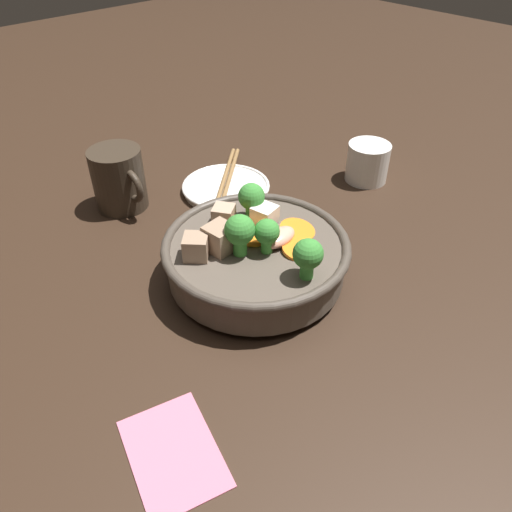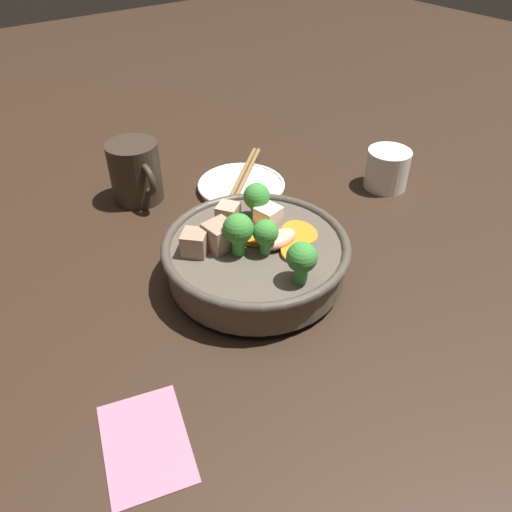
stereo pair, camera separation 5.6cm
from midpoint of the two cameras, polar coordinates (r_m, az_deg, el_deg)
name	(u,v)px [view 1 (the left image)]	position (r m, az deg, el deg)	size (l,w,h in m)	color
ground_plane	(256,278)	(0.65, -2.45, -2.65)	(3.00, 3.00, 0.00)	black
stirfry_bowl	(256,254)	(0.62, -2.55, 0.18)	(0.24, 0.24, 0.11)	#51473D
side_saucer	(226,187)	(0.83, -5.39, 7.77)	(0.14, 0.14, 0.01)	white
tea_cup	(368,162)	(0.86, 10.82, 10.45)	(0.07, 0.07, 0.06)	white
dark_mug	(119,179)	(0.80, -17.32, 8.32)	(0.10, 0.08, 0.09)	#33281E
napkin	(173,453)	(0.50, -12.81, -21.21)	(0.13, 0.10, 0.00)	#D16B84
chopsticks_pair	(226,182)	(0.82, -5.43, 8.34)	(0.16, 0.18, 0.01)	olive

